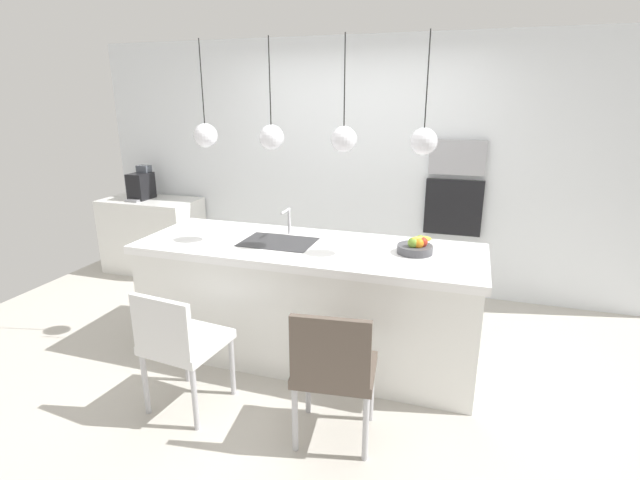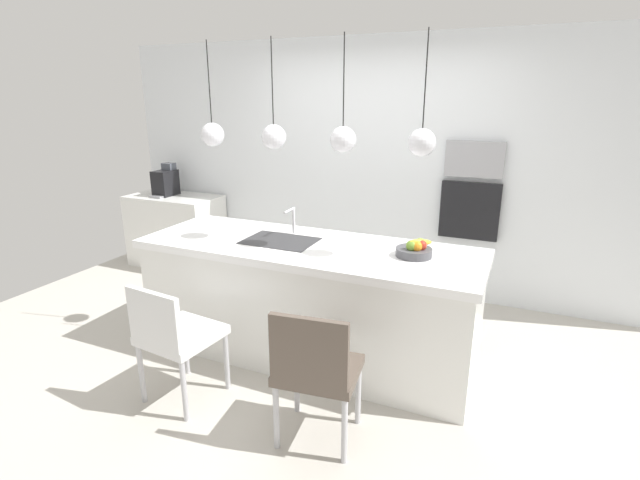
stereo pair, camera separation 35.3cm
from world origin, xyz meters
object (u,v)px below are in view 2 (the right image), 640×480
object	(u,v)px
fruit_bowl	(415,250)
microwave	(475,159)
coffee_machine	(166,182)
chair_middle	(316,368)
oven	(470,211)
chair_near	(174,334)

from	to	relation	value
fruit_bowl	microwave	bearing A→B (deg)	82.91
microwave	coffee_machine	bearing A→B (deg)	-175.15
chair_middle	oven	bearing A→B (deg)	78.31
microwave	oven	size ratio (longest dim) A/B	0.96
fruit_bowl	oven	bearing A→B (deg)	82.91
chair_middle	coffee_machine	bearing A→B (deg)	143.37
coffee_machine	oven	distance (m)	3.52
fruit_bowl	chair_middle	bearing A→B (deg)	-108.48
coffee_machine	fruit_bowl	bearing A→B (deg)	-20.35
chair_middle	fruit_bowl	bearing A→B (deg)	71.52
fruit_bowl	oven	xyz separation A→B (m)	(0.19, 1.53, -0.03)
microwave	chair_middle	size ratio (longest dim) A/B	0.61
chair_near	chair_middle	size ratio (longest dim) A/B	0.97
fruit_bowl	microwave	size ratio (longest dim) A/B	0.47
coffee_machine	chair_near	distance (m)	3.00
coffee_machine	microwave	bearing A→B (deg)	4.85
chair_near	fruit_bowl	bearing A→B (deg)	35.97
oven	microwave	bearing A→B (deg)	0.00
fruit_bowl	chair_near	xyz separation A→B (m)	(-1.36, -0.99, -0.47)
fruit_bowl	oven	world-z (taller)	oven
coffee_machine	oven	xyz separation A→B (m)	(3.50, 0.30, -0.08)
oven	chair_middle	size ratio (longest dim) A/B	0.63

